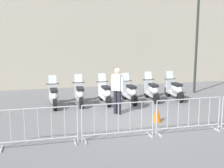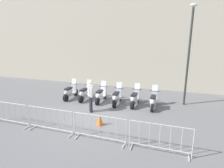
# 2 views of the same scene
# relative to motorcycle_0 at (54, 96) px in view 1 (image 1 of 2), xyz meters

# --- Properties ---
(ground_plane) EXTENTS (120.00, 120.00, 0.00)m
(ground_plane) POSITION_rel_motorcycle_0_xyz_m (3.02, -1.74, -0.45)
(ground_plane) COLOR slate
(motorcycle_0) EXTENTS (0.65, 1.72, 1.24)m
(motorcycle_0) POSITION_rel_motorcycle_0_xyz_m (0.00, 0.00, 0.00)
(motorcycle_0) COLOR black
(motorcycle_0) RESTS_ON ground
(motorcycle_1) EXTENTS (0.60, 1.72, 1.24)m
(motorcycle_1) POSITION_rel_motorcycle_0_xyz_m (1.05, 0.24, 0.00)
(motorcycle_1) COLOR black
(motorcycle_1) RESTS_ON ground
(motorcycle_2) EXTENTS (0.66, 1.72, 1.24)m
(motorcycle_2) POSITION_rel_motorcycle_0_xyz_m (2.12, 0.38, 0.00)
(motorcycle_2) COLOR black
(motorcycle_2) RESTS_ON ground
(motorcycle_3) EXTENTS (0.69, 1.71, 1.24)m
(motorcycle_3) POSITION_rel_motorcycle_0_xyz_m (3.20, 0.49, 0.00)
(motorcycle_3) COLOR black
(motorcycle_3) RESTS_ON ground
(motorcycle_4) EXTENTS (0.60, 1.72, 1.24)m
(motorcycle_4) POSITION_rel_motorcycle_0_xyz_m (4.24, 0.76, 0.00)
(motorcycle_4) COLOR black
(motorcycle_4) RESTS_ON ground
(motorcycle_5) EXTENTS (0.65, 1.72, 1.24)m
(motorcycle_5) POSITION_rel_motorcycle_0_xyz_m (5.31, 0.88, 0.00)
(motorcycle_5) COLOR black
(motorcycle_5) RESTS_ON ground
(barrier_segment_0) EXTENTS (2.11, 0.76, 1.07)m
(barrier_segment_0) POSITION_rel_motorcycle_0_xyz_m (0.05, -4.18, 0.07)
(barrier_segment_0) COLOR #B2B5B7
(barrier_segment_0) RESTS_ON ground
(barrier_segment_1) EXTENTS (2.11, 0.76, 1.07)m
(barrier_segment_1) POSITION_rel_motorcycle_0_xyz_m (2.24, -3.82, 0.07)
(barrier_segment_1) COLOR #B2B5B7
(barrier_segment_1) RESTS_ON ground
(barrier_segment_2) EXTENTS (2.11, 0.76, 1.07)m
(barrier_segment_2) POSITION_rel_motorcycle_0_xyz_m (4.43, -3.45, 0.07)
(barrier_segment_2) COLOR #B2B5B7
(barrier_segment_2) RESTS_ON ground
(street_lamp) EXTENTS (0.36, 0.36, 5.69)m
(street_lamp) POSITION_rel_motorcycle_0_xyz_m (6.78, 2.36, 2.99)
(street_lamp) COLOR #2D332D
(street_lamp) RESTS_ON ground
(officer_near_row_end) EXTENTS (0.43, 0.40, 1.73)m
(officer_near_row_end) POSITION_rel_motorcycle_0_xyz_m (2.48, -1.21, 0.53)
(officer_near_row_end) COLOR #23232D
(officer_near_row_end) RESTS_ON ground
(traffic_cone) EXTENTS (0.32, 0.32, 0.55)m
(traffic_cone) POSITION_rel_motorcycle_0_xyz_m (3.73, -2.31, -0.18)
(traffic_cone) COLOR orange
(traffic_cone) RESTS_ON ground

